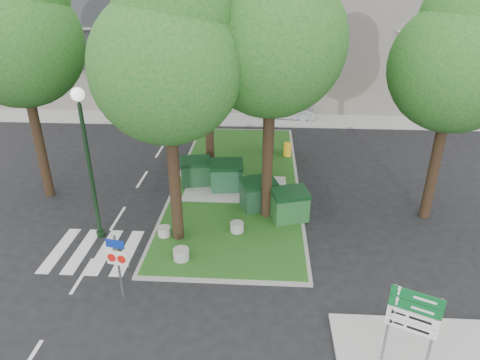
# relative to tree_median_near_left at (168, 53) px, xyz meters

# --- Properties ---
(ground) EXTENTS (120.00, 120.00, 0.00)m
(ground) POSITION_rel_tree_median_near_left_xyz_m (1.41, -2.56, -7.32)
(ground) COLOR black
(ground) RESTS_ON ground
(median_island) EXTENTS (6.00, 16.00, 0.12)m
(median_island) POSITION_rel_tree_median_near_left_xyz_m (1.91, 5.44, -7.26)
(median_island) COLOR #214D16
(median_island) RESTS_ON ground
(median_kerb) EXTENTS (6.30, 16.30, 0.10)m
(median_kerb) POSITION_rel_tree_median_near_left_xyz_m (1.91, 5.44, -7.27)
(median_kerb) COLOR gray
(median_kerb) RESTS_ON ground
(building_sidewalk) EXTENTS (42.00, 3.00, 0.12)m
(building_sidewalk) POSITION_rel_tree_median_near_left_xyz_m (1.41, 15.94, -7.26)
(building_sidewalk) COLOR #999993
(building_sidewalk) RESTS_ON ground
(zebra_crossing) EXTENTS (5.00, 3.00, 0.01)m
(zebra_crossing) POSITION_rel_tree_median_near_left_xyz_m (-2.34, -1.06, -7.31)
(zebra_crossing) COLOR silver
(zebra_crossing) RESTS_ON ground
(tree_median_near_left) EXTENTS (5.20, 5.20, 10.53)m
(tree_median_near_left) POSITION_rel_tree_median_near_left_xyz_m (0.00, 0.00, 0.00)
(tree_median_near_left) COLOR black
(tree_median_near_left) RESTS_ON ground
(tree_median_near_right) EXTENTS (5.60, 5.60, 11.46)m
(tree_median_near_right) POSITION_rel_tree_median_near_left_xyz_m (3.50, 2.00, 0.67)
(tree_median_near_right) COLOR black
(tree_median_near_right) RESTS_ON ground
(tree_median_mid) EXTENTS (4.80, 4.80, 9.99)m
(tree_median_mid) POSITION_rel_tree_median_near_left_xyz_m (0.50, 6.50, -0.34)
(tree_median_mid) COLOR black
(tree_median_mid) RESTS_ON ground
(tree_median_far) EXTENTS (5.80, 5.80, 11.93)m
(tree_median_far) POSITION_rel_tree_median_near_left_xyz_m (3.70, 9.50, 1.00)
(tree_median_far) COLOR black
(tree_median_far) RESTS_ON ground
(tree_street_left) EXTENTS (5.40, 5.40, 11.00)m
(tree_street_left) POSITION_rel_tree_median_near_left_xyz_m (-7.00, 3.50, 0.33)
(tree_street_left) COLOR black
(tree_street_left) RESTS_ON ground
(tree_street_right) EXTENTS (5.00, 5.00, 10.06)m
(tree_street_right) POSITION_rel_tree_median_near_left_xyz_m (10.50, 2.50, -0.33)
(tree_street_right) COLOR black
(tree_street_right) RESTS_ON ground
(dumpster_a) EXTENTS (1.65, 1.30, 1.38)m
(dumpster_a) POSITION_rel_tree_median_near_left_xyz_m (-0.14, 4.87, -6.53)
(dumpster_a) COLOR black
(dumpster_a) RESTS_ON median_island
(dumpster_b) EXTENTS (1.69, 1.27, 1.47)m
(dumpster_b) POSITION_rel_tree_median_near_left_xyz_m (1.46, 4.39, -6.49)
(dumpster_b) COLOR #134124
(dumpster_b) RESTS_ON median_island
(dumpster_c) EXTENTS (1.82, 1.57, 1.42)m
(dumpster_c) POSITION_rel_tree_median_near_left_xyz_m (3.06, 2.60, -6.51)
(dumpster_c) COLOR black
(dumpster_c) RESTS_ON median_island
(dumpster_d) EXTENTS (1.76, 1.46, 1.41)m
(dumpster_d) POSITION_rel_tree_median_near_left_xyz_m (4.41, 1.66, -6.52)
(dumpster_d) COLOR #15471A
(dumpster_d) RESTS_ON median_island
(bollard_left) EXTENTS (0.52, 0.52, 0.37)m
(bollard_left) POSITION_rel_tree_median_near_left_xyz_m (-0.69, 0.03, -7.01)
(bollard_left) COLOR #9B9A96
(bollard_left) RESTS_ON median_island
(bollard_right) EXTENTS (0.56, 0.56, 0.40)m
(bollard_right) POSITION_rel_tree_median_near_left_xyz_m (2.23, 0.52, -7.00)
(bollard_right) COLOR gray
(bollard_right) RESTS_ON median_island
(bollard_mid) EXTENTS (0.59, 0.59, 0.42)m
(bollard_mid) POSITION_rel_tree_median_near_left_xyz_m (0.30, -1.52, -6.99)
(bollard_mid) COLOR gray
(bollard_mid) RESTS_ON median_island
(litter_bin) EXTENTS (0.45, 0.45, 0.79)m
(litter_bin) POSITION_rel_tree_median_near_left_xyz_m (4.61, 8.89, -6.80)
(litter_bin) COLOR gold
(litter_bin) RESTS_ON median_island
(street_lamp) EXTENTS (0.49, 0.49, 6.11)m
(street_lamp) POSITION_rel_tree_median_near_left_xyz_m (-3.34, 0.03, -3.47)
(street_lamp) COLOR black
(street_lamp) RESTS_ON ground
(traffic_sign_pole) EXTENTS (0.72, 0.18, 2.41)m
(traffic_sign_pole) POSITION_rel_tree_median_near_left_xyz_m (-1.28, -3.57, -5.77)
(traffic_sign_pole) COLOR slate
(traffic_sign_pole) RESTS_ON ground
(directional_sign) EXTENTS (1.17, 0.57, 2.54)m
(directional_sign) POSITION_rel_tree_median_near_left_xyz_m (7.13, -5.96, -5.51)
(directional_sign) COLOR slate
(directional_sign) RESTS_ON sidewalk_corner
(car_white) EXTENTS (3.88, 1.91, 1.27)m
(car_white) POSITION_rel_tree_median_near_left_xyz_m (-3.93, 16.73, -6.68)
(car_white) COLOR silver
(car_white) RESTS_ON ground
(car_silver) EXTENTS (4.10, 1.82, 1.31)m
(car_silver) POSITION_rel_tree_median_near_left_xyz_m (4.91, 16.42, -6.66)
(car_silver) COLOR #989AA0
(car_silver) RESTS_ON ground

